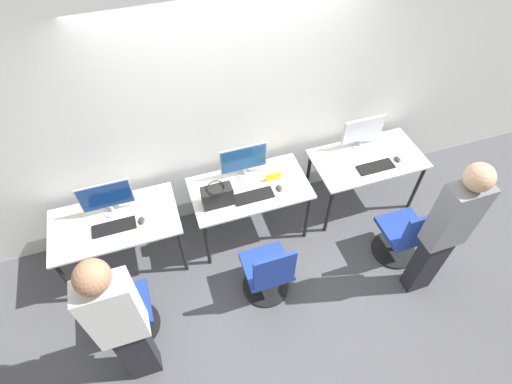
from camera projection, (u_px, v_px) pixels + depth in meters
name	position (u px, v px, depth m)	size (l,w,h in m)	color
ground_plane	(260.00, 252.00, 4.44)	(20.00, 20.00, 0.00)	#4C4C51
wall_back	(234.00, 108.00, 3.88)	(12.00, 0.05, 2.80)	silver
desk_left	(116.00, 226.00, 3.88)	(1.21, 0.67, 0.73)	silver
monitor_left	(106.00, 198.00, 3.74)	(0.49, 0.16, 0.39)	#B2B2B7
keyboard_left	(114.00, 227.00, 3.76)	(0.40, 0.15, 0.02)	black
mouse_left	(142.00, 220.00, 3.80)	(0.06, 0.09, 0.03)	#333333
office_chair_left	(128.00, 315.00, 3.59)	(0.48, 0.48, 0.88)	black
person_left	(121.00, 323.00, 2.91)	(0.36, 0.23, 1.77)	#232328
desk_center	(250.00, 192.00, 4.16)	(1.21, 0.67, 0.73)	silver
monitor_center	(244.00, 160.00, 4.06)	(0.49, 0.16, 0.39)	#B2B2B7
keyboard_center	(254.00, 196.00, 4.01)	(0.40, 0.15, 0.02)	black
mouse_center	(279.00, 188.00, 4.07)	(0.06, 0.09, 0.03)	#333333
office_chair_center	(268.00, 274.00, 3.87)	(0.48, 0.48, 0.88)	black
desk_right	(367.00, 163.00, 4.44)	(1.21, 0.67, 0.73)	silver
monitor_right	(363.00, 131.00, 4.36)	(0.49, 0.16, 0.39)	#B2B2B7
keyboard_right	(376.00, 167.00, 4.28)	(0.40, 0.15, 0.02)	black
mouse_right	(398.00, 159.00, 4.35)	(0.06, 0.09, 0.03)	#333333
office_chair_right	(404.00, 236.00, 4.15)	(0.48, 0.48, 0.88)	black
person_right	(447.00, 230.00, 3.47)	(0.36, 0.23, 1.75)	#232328
handbag	(217.00, 196.00, 3.88)	(0.30, 0.18, 0.25)	black
placard_center	(273.00, 177.00, 4.15)	(0.16, 0.03, 0.08)	yellow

